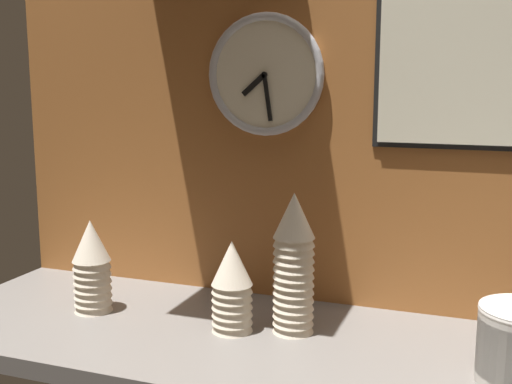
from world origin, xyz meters
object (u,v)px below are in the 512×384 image
object	(u,v)px
cup_stack_center_right	(294,263)
wall_clock	(265,75)
cup_stack_center	(233,286)
menu_board	(463,9)
cup_stack_left	(92,266)

from	to	relation	value
cup_stack_center_right	wall_clock	xyz separation A→B (m)	(-0.13, 0.19, 0.40)
cup_stack_center	cup_stack_center_right	distance (m)	0.14
menu_board	cup_stack_center_right	bearing A→B (deg)	-146.74
cup_stack_center_right	wall_clock	distance (m)	0.46
cup_stack_left	menu_board	distance (m)	1.01
cup_stack_center_right	menu_board	size ratio (longest dim) A/B	0.51
cup_stack_center	wall_clock	world-z (taller)	wall_clock
cup_stack_left	cup_stack_center	bearing A→B (deg)	0.73
cup_stack_center	menu_board	world-z (taller)	menu_board
wall_clock	cup_stack_center	bearing A→B (deg)	-88.22
menu_board	wall_clock	bearing A→B (deg)	-178.85
cup_stack_center	cup_stack_left	bearing A→B (deg)	-179.27
wall_clock	menu_board	xyz separation A→B (m)	(0.44, 0.01, 0.14)
cup_stack_center	cup_stack_center_right	world-z (taller)	cup_stack_center_right
wall_clock	menu_board	distance (m)	0.46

